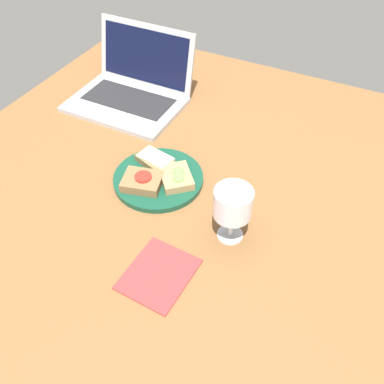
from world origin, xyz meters
The scene contains 8 objects.
wooden_table centered at (0.00, 0.00, 1.50)cm, with size 140.00×140.00×3.00cm, color brown.
plate centered at (-9.12, -0.76, 3.76)cm, with size 23.55×23.55×1.52cm, color #144733.
sandwich_with_cucumber centered at (-4.17, -0.18, 5.68)cm, with size 11.97×12.12×2.62cm.
sandwich_with_cheese centered at (-12.07, 3.22, 5.78)cm, with size 12.04×9.21×2.70cm.
sandwich_with_tomato centered at (-11.08, -5.28, 5.83)cm, with size 11.38×10.08×3.07cm.
wine_glass centered at (14.93, -9.26, 13.26)cm, with size 8.60×8.60×14.19cm.
laptop centered at (-36.02, 29.19, 7.10)cm, with size 34.84×29.10×20.82cm.
napkin centered at (5.58, -26.21, 3.20)cm, with size 13.19×15.69×0.40cm, color #B23333.
Camera 1 is at (35.63, -69.86, 80.27)cm, focal length 40.00 mm.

